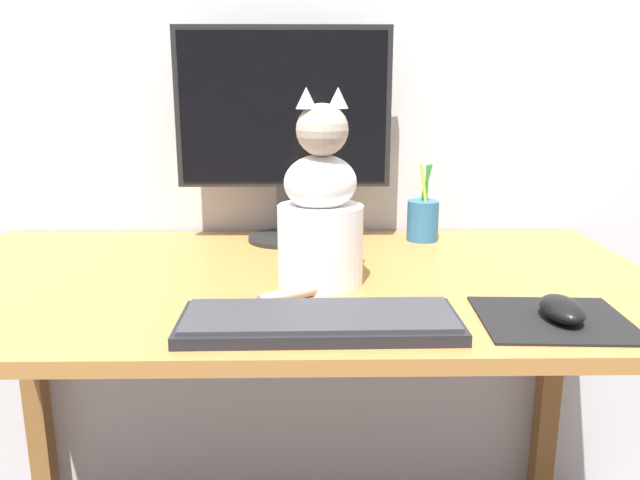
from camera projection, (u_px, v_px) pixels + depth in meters
wall_back at (290, 18)px, 1.44m from camera, size 7.00×0.04×2.50m
desk at (288, 323)px, 1.20m from camera, size 1.39×0.74×0.75m
monitor at (283, 122)px, 1.37m from camera, size 0.47×0.17×0.47m
keyboard at (320, 321)px, 0.92m from camera, size 0.41×0.16×0.02m
mousepad_right at (553, 320)px, 0.95m from camera, size 0.23×0.21×0.00m
computer_mouse_right at (562, 309)px, 0.94m from camera, size 0.06×0.10×0.03m
cat at (320, 214)px, 1.10m from camera, size 0.20×0.23×0.35m
pen_cup at (423, 220)px, 1.43m from camera, size 0.07×0.07×0.18m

